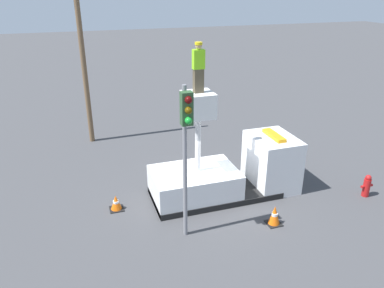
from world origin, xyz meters
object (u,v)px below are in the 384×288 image
Objects in this scene: traffic_cone_curbside at (274,215)px; utility_pole at (82,52)px; traffic_cone_rear at (116,203)px; worker at (198,68)px; traffic_light_pole at (186,136)px; bucket_truck at (229,173)px; fire_hydrant at (367,186)px.

utility_pole is (-5.55, 9.89, 4.42)m from traffic_cone_curbside.
traffic_cone_rear is at bearing 152.70° from traffic_cone_curbside.
traffic_light_pole is at bearing -117.27° from worker.
bucket_truck is at bearing 0.00° from worker.
fire_hydrant is 14.35m from utility_pole.
fire_hydrant is at bearing -12.49° from traffic_cone_rear.
utility_pole is (-10.01, 9.34, 4.31)m from fire_hydrant.
worker is at bearing -64.38° from utility_pole.
traffic_cone_curbside reaches higher than traffic_cone_rear.
worker is 2.95m from traffic_light_pole.
traffic_cone_curbside is at bearing -27.30° from traffic_cone_rear.
worker is (-1.32, 0.00, 4.30)m from bucket_truck.
utility_pole is at bearing 115.62° from worker.
bucket_truck is at bearing 105.28° from traffic_cone_curbside.
traffic_cone_curbside is (3.17, -0.27, -3.35)m from traffic_light_pole.
traffic_light_pole is 0.59× the size of utility_pole.
traffic_cone_curbside is at bearing -60.72° from utility_pole.
traffic_cone_rear is at bearing 177.83° from bucket_truck.
worker is 1.85× the size of fire_hydrant.
traffic_light_pole reaches higher than traffic_cone_rear.
fire_hydrant is at bearing -16.93° from worker.
traffic_cone_rear is 0.07× the size of utility_pole.
traffic_light_pole is 5.54× the size of fire_hydrant.
worker is 8.19m from utility_pole.
utility_pole is at bearing 136.97° from fire_hydrant.
worker is 5.84m from traffic_cone_curbside.
traffic_light_pole is 8.81× the size of traffic_cone_rear.
traffic_light_pole reaches higher than bucket_truck.
worker reaches higher than traffic_cone_curbside.
traffic_light_pole is at bearing -76.14° from utility_pole.
bucket_truck is 2.67m from traffic_cone_curbside.
fire_hydrant is at bearing -20.93° from bucket_truck.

